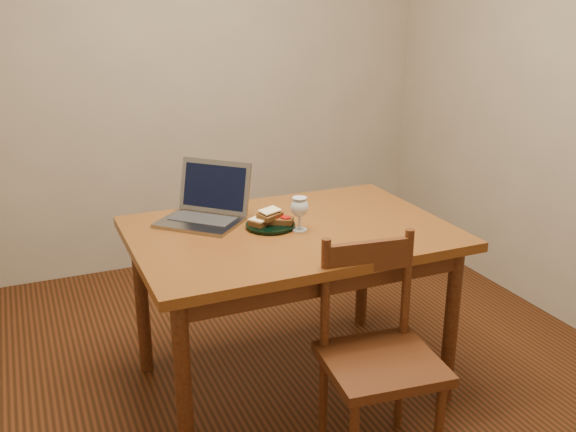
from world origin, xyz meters
name	(u,v)px	position (x,y,z in m)	size (l,w,h in m)	color
floor	(285,386)	(0.00, 0.00, -0.01)	(3.20, 3.20, 0.02)	black
back_wall	(180,58)	(0.00, 1.61, 1.30)	(3.20, 0.02, 2.60)	gray
table	(290,248)	(0.03, 0.00, 0.65)	(1.30, 0.90, 0.74)	#55270E
chair	(379,347)	(0.13, -0.56, 0.46)	(0.44, 0.42, 0.43)	#35160B
plate	(270,226)	(-0.04, 0.05, 0.75)	(0.21, 0.21, 0.02)	black
sandwich_cheese	(262,220)	(-0.08, 0.06, 0.77)	(0.11, 0.06, 0.03)	#381E0C
sandwich_tomato	(280,219)	(0.00, 0.04, 0.77)	(0.11, 0.06, 0.03)	#381E0C
sandwich_top	(270,214)	(-0.04, 0.05, 0.80)	(0.10, 0.06, 0.03)	#381E0C
milk_glass	(300,214)	(0.05, -0.03, 0.81)	(0.07, 0.07, 0.14)	white
laptop	(207,205)	(-0.25, 0.26, 0.80)	(0.45, 0.45, 0.24)	slate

